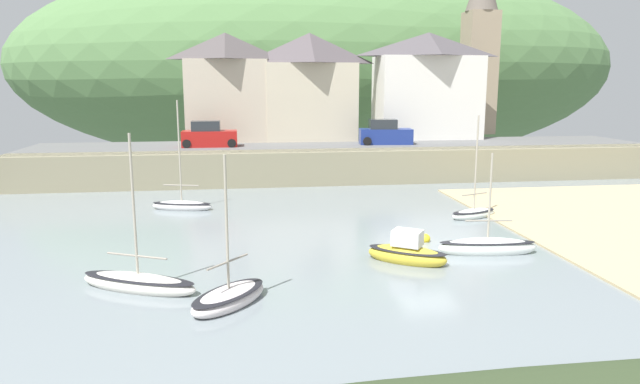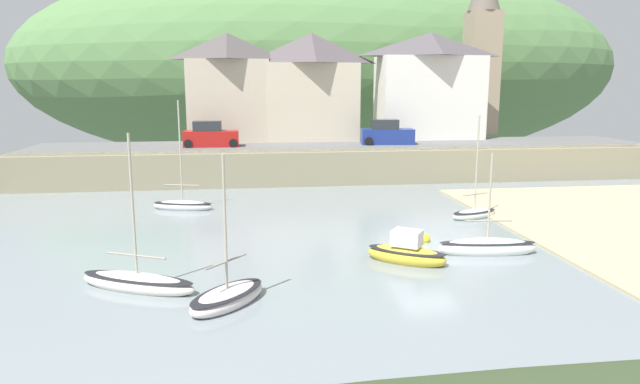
% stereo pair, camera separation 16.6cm
% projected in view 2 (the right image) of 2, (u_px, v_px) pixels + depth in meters
% --- Properties ---
extents(ground, '(48.00, 41.00, 0.61)m').
position_uv_depth(ground, '(588.00, 339.00, 15.71)').
color(ground, gray).
extents(quay_seawall, '(48.00, 9.40, 2.40)m').
position_uv_depth(quay_seawall, '(354.00, 163.00, 41.65)').
color(quay_seawall, gray).
rests_on(quay_seawall, ground).
extents(hillside_backdrop, '(80.00, 44.00, 26.74)m').
position_uv_depth(hillside_backdrop, '(323.00, 67.00, 77.25)').
color(hillside_backdrop, '#557E48').
rests_on(hillside_backdrop, ground).
extents(waterfront_building_left, '(6.87, 4.72, 8.76)m').
position_uv_depth(waterfront_building_left, '(228.00, 86.00, 46.94)').
color(waterfront_building_left, beige).
rests_on(waterfront_building_left, ground).
extents(waterfront_building_centre, '(7.79, 4.90, 8.82)m').
position_uv_depth(waterfront_building_centre, '(311.00, 86.00, 47.83)').
color(waterfront_building_centre, beige).
rests_on(waterfront_building_centre, ground).
extents(waterfront_building_right, '(9.07, 4.89, 8.98)m').
position_uv_depth(waterfront_building_right, '(429.00, 85.00, 49.14)').
color(waterfront_building_right, white).
rests_on(waterfront_building_right, ground).
extents(church_with_spire, '(3.00, 3.00, 16.11)m').
position_uv_depth(church_with_spire, '(482.00, 44.00, 53.15)').
color(church_with_spire, '#9D8B6F').
rests_on(church_with_spire, ground).
extents(sailboat_white_hull, '(4.52, 2.90, 5.66)m').
position_uv_depth(sailboat_white_hull, '(137.00, 282.00, 19.95)').
color(sailboat_white_hull, silver).
rests_on(sailboat_white_hull, ground).
extents(sailboat_tall_mast, '(3.62, 1.81, 6.35)m').
position_uv_depth(sailboat_tall_mast, '(183.00, 205.00, 32.68)').
color(sailboat_tall_mast, silver).
rests_on(sailboat_tall_mast, ground).
extents(dinghy_open_wooden, '(3.11, 3.35, 5.10)m').
position_uv_depth(dinghy_open_wooden, '(227.00, 297.00, 18.60)').
color(dinghy_open_wooden, silver).
rests_on(dinghy_open_wooden, ground).
extents(sailboat_blue_trim, '(3.07, 2.00, 5.61)m').
position_uv_depth(sailboat_blue_trim, '(474.00, 213.00, 30.67)').
color(sailboat_blue_trim, white).
rests_on(sailboat_blue_trim, ground).
extents(fishing_boat_green, '(4.25, 1.35, 4.50)m').
position_uv_depth(fishing_boat_green, '(487.00, 247.00, 24.11)').
color(fishing_boat_green, white).
rests_on(fishing_boat_green, ground).
extents(rowboat_small_beached, '(3.38, 2.81, 1.52)m').
position_uv_depth(rowboat_small_beached, '(406.00, 253.00, 22.99)').
color(rowboat_small_beached, gold).
rests_on(rowboat_small_beached, ground).
extents(parked_car_near_slipway, '(4.10, 1.82, 1.95)m').
position_uv_depth(parked_car_near_slipway, '(210.00, 136.00, 43.07)').
color(parked_car_near_slipway, '#AB1A18').
rests_on(parked_car_near_slipway, ground).
extents(parked_car_by_wall, '(4.25, 2.12, 1.95)m').
position_uv_depth(parked_car_by_wall, '(387.00, 134.00, 44.84)').
color(parked_car_by_wall, navy).
rests_on(parked_car_by_wall, ground).
extents(mooring_buoy, '(0.45, 0.45, 0.45)m').
position_uv_depth(mooring_buoy, '(425.00, 239.00, 25.99)').
color(mooring_buoy, yellow).
rests_on(mooring_buoy, ground).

